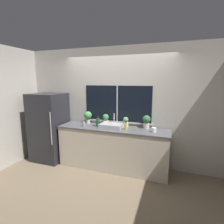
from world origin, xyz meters
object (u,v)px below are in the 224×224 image
mug_white (154,130)px  refrigerator (49,127)px  bottle_tall (98,122)px  soap_bottle (126,126)px  potted_plant_far_left (88,116)px  sink (111,126)px  potted_plant_far_right (146,121)px  potted_plant_center_left (106,119)px  potted_plant_center_right (126,122)px  mug_grey (84,124)px

mug_white → refrigerator: bearing=-179.4°
bottle_tall → soap_bottle: bearing=-3.8°
potted_plant_far_left → sink: bearing=-17.9°
sink → potted_plant_far_left: bearing=162.1°
sink → potted_plant_far_right: 0.77m
potted_plant_center_left → bottle_tall: bearing=-119.0°
potted_plant_center_right → bottle_tall: 0.63m
potted_plant_center_left → refrigerator: bearing=-169.3°
soap_bottle → mug_white: (0.57, 0.01, -0.03)m
potted_plant_center_left → potted_plant_center_right: 0.48m
potted_plant_center_right → bottle_tall: size_ratio=0.91×
potted_plant_far_right → bottle_tall: size_ratio=1.20×
mug_white → mug_grey: size_ratio=0.92×
sink → mug_grey: 0.63m
bottle_tall → potted_plant_center_right: bearing=18.7°
potted_plant_far_left → potted_plant_far_right: potted_plant_far_left is taller
potted_plant_far_left → soap_bottle: 1.05m
potted_plant_center_left → mug_white: bearing=-11.9°
potted_plant_far_left → bottle_tall: bearing=-30.1°
refrigerator → sink: 1.62m
potted_plant_far_left → bottle_tall: 0.41m
refrigerator → bottle_tall: refrigerator is taller
potted_plant_far_left → mug_white: 1.61m
sink → mug_grey: size_ratio=4.88×
sink → potted_plant_center_left: (-0.22, 0.22, 0.09)m
sink → soap_bottle: 0.34m
refrigerator → potted_plant_far_left: bearing=15.6°
potted_plant_far_right → mug_grey: size_ratio=2.87×
sink → bottle_tall: size_ratio=2.04×
refrigerator → sink: bearing=1.6°
soap_bottle → potted_plant_far_left: bearing=166.4°
potted_plant_far_left → potted_plant_center_right: 0.94m
potted_plant_center_right → potted_plant_center_left: bearing=180.0°
potted_plant_far_right → soap_bottle: size_ratio=1.55×
potted_plant_center_left → mug_grey: size_ratio=2.55×
bottle_tall → mug_grey: bearing=-159.3°
bottle_tall → potted_plant_far_right: bearing=10.8°
refrigerator → potted_plant_far_right: 2.37m
bottle_tall → sink: bearing=-2.9°
potted_plant_far_right → soap_bottle: potted_plant_far_right is taller
refrigerator → potted_plant_center_right: bearing=8.0°
potted_plant_far_left → potted_plant_center_right: (0.94, 0.00, -0.07)m
refrigerator → mug_grey: bearing=-2.8°
mug_white → potted_plant_far_left: bearing=171.5°
sink → mug_white: (0.91, -0.02, -0.00)m
sink → mug_grey: bearing=-171.3°
potted_plant_far_right → mug_white: bearing=-51.9°
sink → mug_white: sink is taller
potted_plant_center_left → soap_bottle: (0.56, -0.24, -0.06)m
mug_white → potted_plant_center_right: bearing=159.8°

